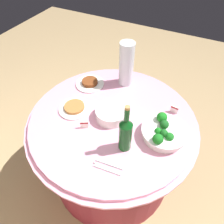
# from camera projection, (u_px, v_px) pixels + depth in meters

# --- Properties ---
(ground_plane) EXTENTS (6.00, 6.00, 0.00)m
(ground_plane) POSITION_uv_depth(u_px,v_px,m) (112.00, 170.00, 1.94)
(ground_plane) COLOR tan
(buffet_table) EXTENTS (1.16, 1.16, 0.74)m
(buffet_table) POSITION_uv_depth(u_px,v_px,m) (112.00, 148.00, 1.67)
(buffet_table) COLOR maroon
(buffet_table) RESTS_ON ground_plane
(broccoli_bowl) EXTENTS (0.28, 0.28, 0.12)m
(broccoli_bowl) POSITION_uv_depth(u_px,v_px,m) (164.00, 132.00, 1.26)
(broccoli_bowl) COLOR white
(broccoli_bowl) RESTS_ON buffet_table
(plate_stack) EXTENTS (0.21, 0.21, 0.07)m
(plate_stack) POSITION_uv_depth(u_px,v_px,m) (111.00, 113.00, 1.38)
(plate_stack) COLOR white
(plate_stack) RESTS_ON buffet_table
(wine_bottle) EXTENTS (0.07, 0.07, 0.34)m
(wine_bottle) POSITION_uv_depth(u_px,v_px,m) (125.00, 133.00, 1.15)
(wine_bottle) COLOR #0D4616
(wine_bottle) RESTS_ON buffet_table
(decorative_fruit_vase) EXTENTS (0.11, 0.11, 0.34)m
(decorative_fruit_vase) POSITION_uv_depth(u_px,v_px,m) (126.00, 66.00, 1.54)
(decorative_fruit_vase) COLOR silver
(decorative_fruit_vase) RESTS_ON buffet_table
(serving_tongs) EXTENTS (0.17, 0.06, 0.01)m
(serving_tongs) POSITION_uv_depth(u_px,v_px,m) (107.00, 167.00, 1.14)
(serving_tongs) COLOR silver
(serving_tongs) RESTS_ON buffet_table
(food_plate_peanuts) EXTENTS (0.22, 0.22, 0.03)m
(food_plate_peanuts) POSITION_uv_depth(u_px,v_px,m) (75.00, 108.00, 1.44)
(food_plate_peanuts) COLOR white
(food_plate_peanuts) RESTS_ON buffet_table
(food_plate_stir_fry) EXTENTS (0.22, 0.22, 0.04)m
(food_plate_stir_fry) POSITION_uv_depth(u_px,v_px,m) (90.00, 83.00, 1.63)
(food_plate_stir_fry) COLOR white
(food_plate_stir_fry) RESTS_ON buffet_table
(label_placard_front) EXTENTS (0.05, 0.03, 0.05)m
(label_placard_front) POSITION_uv_depth(u_px,v_px,m) (84.00, 124.00, 1.32)
(label_placard_front) COLOR white
(label_placard_front) RESTS_ON buffet_table
(label_placard_mid) EXTENTS (0.05, 0.01, 0.05)m
(label_placard_mid) POSITION_uv_depth(u_px,v_px,m) (174.00, 109.00, 1.41)
(label_placard_mid) COLOR white
(label_placard_mid) RESTS_ON buffet_table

